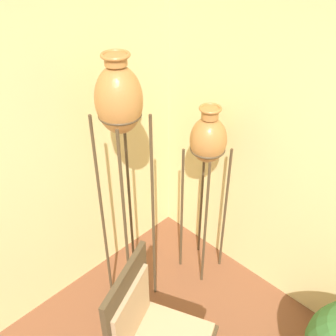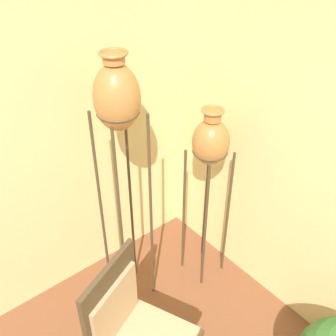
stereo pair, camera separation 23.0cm
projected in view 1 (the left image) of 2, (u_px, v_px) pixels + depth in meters
name	position (u px, v px, depth m)	size (l,w,h in m)	color
vase_stand_tall	(120.00, 109.00, 2.21)	(0.27, 0.27, 1.92)	#473823
vase_stand_medium	(208.00, 145.00, 2.69)	(0.26, 0.26, 1.48)	#473823
chair	(151.00, 333.00, 2.15)	(0.63, 0.63, 1.06)	#473823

